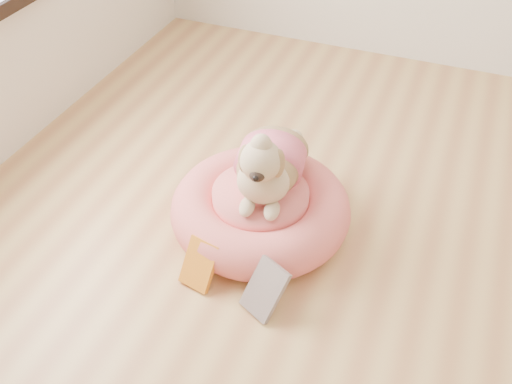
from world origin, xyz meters
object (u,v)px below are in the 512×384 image
at_px(book_white, 265,289).
at_px(book_yellow, 200,264).
at_px(pet_bed, 260,209).
at_px(dog, 268,152).

bearing_deg(book_white, book_yellow, -159.77).
xyz_separation_m(pet_bed, book_yellow, (-0.10, -0.36, -0.01)).
bearing_deg(dog, book_yellow, -116.56).
relative_size(dog, book_white, 2.34).
relative_size(book_yellow, book_white, 0.92).
bearing_deg(book_yellow, pet_bed, 85.12).
bearing_deg(book_white, dog, 135.36).
distance_m(book_yellow, book_white, 0.27).
distance_m(pet_bed, book_white, 0.42).
xyz_separation_m(book_yellow, book_white, (0.27, -0.03, 0.00)).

